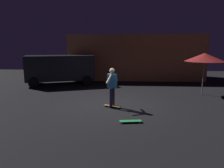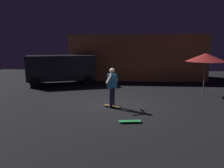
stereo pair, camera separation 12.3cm
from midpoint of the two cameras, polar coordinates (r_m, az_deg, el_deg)
The scene contains 7 objects.
ground_plane at distance 9.56m, azimuth 0.61°, elevation -5.83°, with size 28.00×28.00×0.00m, color black.
low_building at distance 17.79m, azimuth 6.94°, elevation 7.39°, with size 10.58×3.84×3.55m.
parked_van at distance 15.20m, azimuth -13.51°, elevation 4.37°, with size 4.97×3.50×2.03m.
patio_umbrella at distance 12.38m, azimuth 24.61°, elevation 6.67°, with size 2.10×2.10×2.30m.
skateboard_ridden at distance 9.22m, azimuth 0.38°, elevation -6.10°, with size 0.79×0.50×0.07m.
skateboard_spare at distance 7.46m, azimuth 5.41°, elevation -10.15°, with size 0.80×0.31×0.07m.
skater at distance 8.99m, azimuth 0.39°, elevation -0.08°, with size 0.48×0.93×1.67m.
Camera 2 is at (0.71, -9.16, 2.66)m, focal length 33.32 mm.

